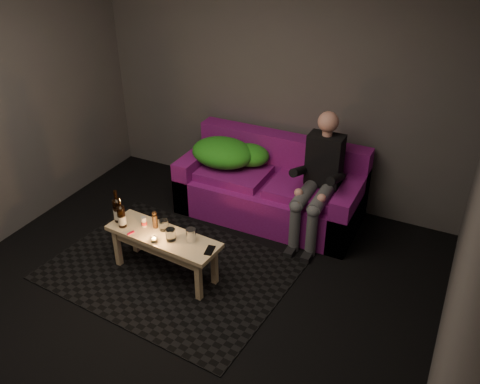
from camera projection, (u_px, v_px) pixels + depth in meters
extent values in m
plane|color=black|center=(163.00, 317.00, 4.07)|extent=(4.50, 4.50, 0.00)
plane|color=#514E51|center=(277.00, 80.00, 5.14)|extent=(4.00, 0.00, 4.00)
plane|color=#514E51|center=(465.00, 257.00, 2.64)|extent=(0.00, 4.50, 4.50)
cube|color=black|center=(170.00, 270.00, 4.57)|extent=(2.19, 1.67, 0.01)
cube|color=#7D1068|center=(270.00, 199.00, 5.27)|extent=(1.84, 0.83, 0.39)
cube|color=#7D1068|center=(283.00, 153.00, 5.32)|extent=(1.84, 0.20, 0.41)
cube|color=#7D1068|center=(200.00, 174.00, 5.54)|extent=(0.18, 0.83, 0.57)
cube|color=#7D1068|center=(348.00, 210.00, 4.91)|extent=(0.18, 0.83, 0.57)
cube|color=#7D1068|center=(234.00, 173.00, 5.27)|extent=(0.69, 0.55, 0.09)
cube|color=#7D1068|center=(305.00, 190.00, 4.97)|extent=(0.69, 0.55, 0.09)
ellipsoid|color=green|center=(223.00, 153.00, 5.27)|extent=(0.66, 0.52, 0.28)
ellipsoid|color=green|center=(250.00, 155.00, 5.29)|extent=(0.41, 0.33, 0.22)
ellipsoid|color=green|center=(211.00, 150.00, 5.47)|extent=(0.30, 0.24, 0.15)
cube|color=black|center=(325.00, 160.00, 4.83)|extent=(0.33, 0.20, 0.51)
sphere|color=#E39C8E|center=(328.00, 122.00, 4.63)|extent=(0.19, 0.19, 0.19)
cylinder|color=#42444B|center=(304.00, 195.00, 4.77)|extent=(0.13, 0.46, 0.13)
cylinder|color=#42444B|center=(321.00, 199.00, 4.70)|extent=(0.13, 0.46, 0.13)
cylinder|color=#42444B|center=(294.00, 229.00, 4.73)|extent=(0.10, 0.10, 0.47)
cylinder|color=#42444B|center=(311.00, 234.00, 4.66)|extent=(0.10, 0.10, 0.47)
cube|color=black|center=(291.00, 250.00, 4.79)|extent=(0.08, 0.20, 0.06)
cube|color=black|center=(308.00, 255.00, 4.72)|extent=(0.08, 0.20, 0.06)
cube|color=tan|center=(163.00, 237.00, 4.33)|extent=(1.06, 0.41, 0.04)
cube|color=tan|center=(164.00, 243.00, 4.36)|extent=(0.92, 0.33, 0.09)
cube|color=tan|center=(118.00, 248.00, 4.55)|extent=(0.05, 0.05, 0.39)
cube|color=tan|center=(135.00, 235.00, 4.72)|extent=(0.05, 0.05, 0.39)
cube|color=tan|center=(199.00, 281.00, 4.15)|extent=(0.05, 0.05, 0.39)
cube|color=tan|center=(214.00, 266.00, 4.33)|extent=(0.05, 0.05, 0.39)
cylinder|color=black|center=(118.00, 211.00, 4.45)|extent=(0.08, 0.08, 0.21)
cylinder|color=white|center=(118.00, 214.00, 4.47)|extent=(0.08, 0.08, 0.09)
cone|color=black|center=(116.00, 199.00, 4.39)|extent=(0.08, 0.08, 0.03)
cylinder|color=black|center=(116.00, 196.00, 4.37)|extent=(0.03, 0.03, 0.10)
cylinder|color=black|center=(122.00, 217.00, 4.38)|extent=(0.07, 0.07, 0.19)
cylinder|color=white|center=(122.00, 220.00, 4.40)|extent=(0.07, 0.07, 0.08)
cone|color=black|center=(120.00, 206.00, 4.33)|extent=(0.07, 0.07, 0.03)
cylinder|color=black|center=(120.00, 203.00, 4.31)|extent=(0.03, 0.03, 0.09)
cylinder|color=silver|center=(144.00, 222.00, 4.41)|extent=(0.05, 0.05, 0.09)
cylinder|color=black|center=(155.00, 221.00, 4.38)|extent=(0.05, 0.05, 0.13)
cylinder|color=white|center=(164.00, 225.00, 4.36)|extent=(0.10, 0.10, 0.10)
cylinder|color=white|center=(154.00, 239.00, 4.23)|extent=(0.06, 0.06, 0.04)
sphere|color=orange|center=(154.00, 238.00, 4.22)|extent=(0.02, 0.02, 0.02)
cylinder|color=white|center=(171.00, 235.00, 4.23)|extent=(0.10, 0.10, 0.11)
cylinder|color=silver|center=(191.00, 235.00, 4.22)|extent=(0.11, 0.11, 0.11)
cube|color=black|center=(210.00, 250.00, 4.13)|extent=(0.09, 0.14, 0.01)
cube|color=red|center=(131.00, 233.00, 4.34)|extent=(0.04, 0.07, 0.01)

